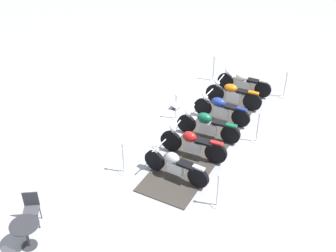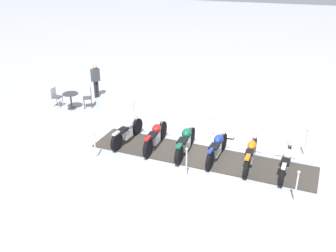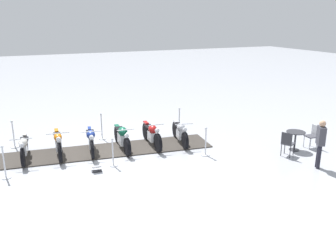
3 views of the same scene
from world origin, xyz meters
The scene contains 19 objects.
ground_plane centered at (0.00, 0.00, 0.00)m, with size 80.00×80.00×0.00m, color #A8AAB2.
display_platform centered at (0.00, 0.00, 0.02)m, with size 8.17×1.65×0.04m, color #38332D.
motorcycle_cream centered at (2.97, -0.30, 0.49)m, with size 0.74×2.23×0.97m.
motorcycle_copper centered at (1.78, -0.18, 0.51)m, with size 0.79×2.21×1.04m.
motorcycle_navy centered at (0.60, -0.03, 0.53)m, with size 0.72×2.16×1.00m.
motorcycle_forest centered at (-0.59, 0.10, 0.51)m, with size 0.66×2.25×0.97m.
motorcycle_maroon centered at (-1.78, 0.23, 0.52)m, with size 0.61×2.26×1.05m.
motorcycle_chrome centered at (-2.96, 0.37, 0.50)m, with size 0.72×2.16×0.98m.
stanchion_left_mid centered at (-0.18, -1.52, 0.36)m, with size 0.34×0.34×1.14m.
stanchion_right_rear centered at (-3.27, 1.92, 0.34)m, with size 0.34×0.34×1.10m.
stanchion_right_mid centered at (0.18, 1.52, 0.36)m, with size 0.29×0.29×1.02m.
stanchion_left_front centered at (3.27, -1.92, 0.33)m, with size 0.36×0.36×1.10m.
stanchion_left_rear centered at (-3.63, -1.12, 0.38)m, with size 0.30×0.30×1.11m.
stanchion_right_front centered at (3.63, 1.12, 0.39)m, with size 0.30×0.30×1.11m.
info_placard centered at (0.82, 1.78, 0.08)m, with size 0.36×0.30×0.23m.
cafe_table centered at (-6.72, 2.84, 0.56)m, with size 0.72×0.72×0.75m.
cafe_chair_near_table centered at (-5.99, 3.22, 0.54)m, with size 0.54×0.54×0.94m.
cafe_chair_across_table centered at (-7.54, 2.90, 0.54)m, with size 0.43×0.43×0.92m.
bystander_person centered at (-6.22, 4.52, 1.02)m, with size 0.40×0.46×1.70m.
Camera 3 is at (3.15, 13.05, 4.99)m, focal length 38.81 mm.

